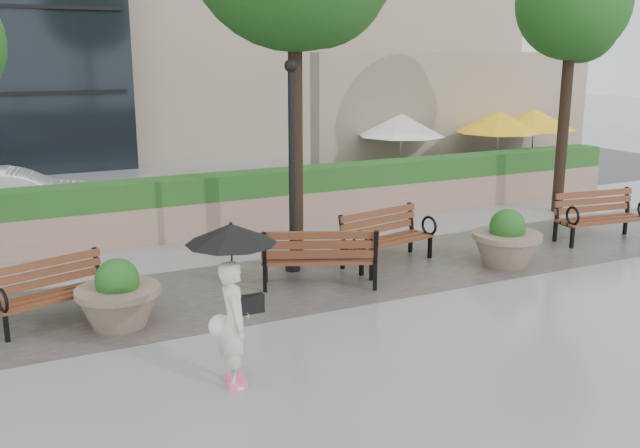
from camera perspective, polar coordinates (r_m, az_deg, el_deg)
name	(u,v)px	position (r m, az deg, el deg)	size (l,w,h in m)	color
ground	(339,351)	(10.02, 1.52, -10.09)	(100.00, 100.00, 0.00)	gray
cobble_strip	(259,288)	(12.57, -4.91, -5.09)	(28.00, 3.20, 0.01)	#383330
hedge_wall	(192,207)	(16.06, -10.22, 1.34)	(24.00, 0.80, 1.35)	#A4786A
cafe_wall	(459,118)	(22.85, 11.04, 8.32)	(10.00, 0.60, 4.00)	tan
cafe_hedge	(489,179)	(21.04, 13.38, 3.49)	(8.00, 0.50, 0.90)	#1C541C
asphalt_street	(151,203)	(19.99, -13.39, 1.66)	(40.00, 7.00, 0.00)	black
bench_1	(56,305)	(11.61, -20.40, -6.07)	(1.90, 1.22, 0.95)	brown
bench_2	(319,269)	(12.49, -0.05, -3.64)	(2.13, 1.52, 1.07)	brown
bench_3	(387,248)	(13.90, 5.39, -1.95)	(2.04, 1.15, 1.03)	brown
bench_4	(600,227)	(16.61, 21.48, -0.22)	(2.08, 1.02, 1.07)	brown
planter_left	(118,300)	(11.12, -15.82, -5.89)	(1.26, 1.26, 1.06)	#7F6B56
planter_right	(506,243)	(14.16, 14.69, -1.52)	(1.32, 1.32, 1.11)	#7F6B56
lamppost	(292,181)	(13.07, -2.25, 3.43)	(0.28, 0.28, 3.90)	black
tree_2	(575,10)	(19.19, 19.73, 15.83)	(2.94, 2.75, 6.55)	black
patio_umb_white	(402,125)	(20.41, 6.54, 7.84)	(2.50, 2.50, 2.30)	black
patio_umb_yellow_a	(499,122)	(21.82, 14.10, 7.89)	(2.50, 2.50, 2.30)	black
patio_umb_yellow_b	(534,120)	(22.91, 16.77, 7.98)	(2.50, 2.50, 2.30)	black
car_right	(14,197)	(18.31, -23.28, 1.97)	(1.43, 4.09, 1.35)	white
pedestrian	(233,289)	(8.72, -7.00, -5.15)	(1.11, 1.11, 2.03)	beige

